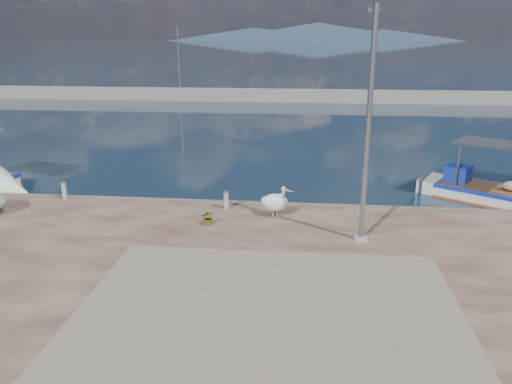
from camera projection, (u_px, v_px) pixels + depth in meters
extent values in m
plane|color=#162635|center=(242.00, 273.00, 14.62)|extent=(1400.00, 1400.00, 0.00)
cube|color=gray|center=(268.00, 314.00, 11.53)|extent=(9.00, 7.00, 0.01)
cube|color=gray|center=(292.00, 96.00, 52.39)|extent=(120.00, 2.20, 1.20)
cylinder|color=gray|center=(179.00, 62.00, 52.56)|extent=(0.16, 0.16, 7.00)
cylinder|color=gray|center=(372.00, 63.00, 50.57)|extent=(0.16, 0.16, 7.00)
cone|color=#28384C|center=(254.00, 34.00, 635.75)|extent=(220.00, 220.00, 16.00)
cone|color=#28384C|center=(318.00, 32.00, 626.87)|extent=(280.00, 280.00, 22.00)
cone|color=#28384C|center=(382.00, 35.00, 620.10)|extent=(200.00, 200.00, 14.00)
cube|color=white|center=(492.00, 199.00, 20.92)|extent=(6.08, 4.98, 0.98)
cube|color=navy|center=(493.00, 189.00, 20.79)|extent=(4.72, 4.09, 0.14)
cube|color=#AF4315|center=(492.00, 201.00, 20.94)|extent=(4.70, 4.08, 0.12)
cube|color=navy|center=(458.00, 174.00, 21.58)|extent=(1.29, 1.29, 0.72)
cube|color=#24292F|center=(500.00, 144.00, 20.21)|extent=(3.78, 3.39, 0.08)
cylinder|color=tan|center=(273.00, 212.00, 17.72)|extent=(0.04, 0.04, 0.30)
cylinder|color=tan|center=(277.00, 213.00, 17.65)|extent=(0.04, 0.04, 0.30)
ellipsoid|color=silver|center=(275.00, 202.00, 17.57)|extent=(1.03, 0.83, 0.64)
cylinder|color=silver|center=(282.00, 195.00, 17.35)|extent=(0.24, 0.18, 0.54)
sphere|color=silver|center=(284.00, 189.00, 17.27)|extent=(0.18, 0.18, 0.18)
cone|color=#EE9A5C|center=(289.00, 191.00, 17.19)|extent=(0.44, 0.24, 0.13)
cylinder|color=gray|center=(368.00, 130.00, 14.68)|extent=(0.16, 0.16, 7.00)
cylinder|color=gray|center=(361.00, 238.00, 15.72)|extent=(0.44, 0.44, 0.10)
cube|color=gray|center=(374.00, 10.00, 14.29)|extent=(0.35, 0.18, 0.12)
cylinder|color=gray|center=(226.00, 200.00, 18.42)|extent=(0.18, 0.18, 0.69)
cylinder|color=gray|center=(226.00, 191.00, 18.32)|extent=(0.24, 0.24, 0.06)
cylinder|color=gray|center=(64.00, 190.00, 19.49)|extent=(0.19, 0.19, 0.72)
cylinder|color=gray|center=(63.00, 182.00, 19.38)|extent=(0.25, 0.25, 0.06)
imported|color=#33722D|center=(209.00, 217.00, 16.87)|extent=(0.56, 0.51, 0.54)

